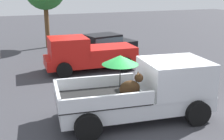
{
  "coord_description": "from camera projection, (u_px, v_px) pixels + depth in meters",
  "views": [
    {
      "loc": [
        -4.0,
        -7.49,
        4.16
      ],
      "look_at": [
        0.07,
        2.1,
        1.1
      ],
      "focal_mm": 44.41,
      "sensor_mm": 36.0,
      "label": 1
    }
  ],
  "objects": [
    {
      "name": "pickup_truck_main",
      "position": [
        149.0,
        90.0,
        9.13
      ],
      "size": [
        5.26,
        2.8,
        2.23
      ],
      "rotation": [
        0.0,
        0.0,
        -0.13
      ],
      "color": "black",
      "rests_on": "ground"
    },
    {
      "name": "pickup_truck_red",
      "position": [
        87.0,
        54.0,
        14.54
      ],
      "size": [
        4.91,
        2.42,
        1.8
      ],
      "rotation": [
        0.0,
        0.0,
        3.08
      ],
      "color": "black",
      "rests_on": "ground"
    },
    {
      "name": "ground_plane",
      "position": [
        134.0,
        118.0,
        9.28
      ],
      "size": [
        80.0,
        80.0,
        0.0
      ],
      "primitive_type": "plane",
      "color": "#38383D"
    },
    {
      "name": "parked_sedan_near",
      "position": [
        103.0,
        43.0,
        18.05
      ],
      "size": [
        4.55,
        2.58,
        1.33
      ],
      "rotation": [
        0.0,
        0.0,
        0.19
      ],
      "color": "black",
      "rests_on": "ground"
    }
  ]
}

